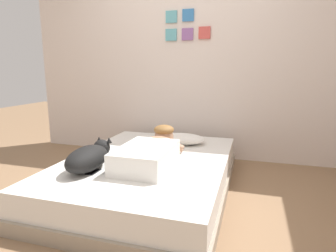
{
  "coord_description": "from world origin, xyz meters",
  "views": [
    {
      "loc": [
        0.81,
        -2.05,
        1.12
      ],
      "look_at": [
        0.0,
        0.63,
        0.56
      ],
      "focal_mm": 30.27,
      "sensor_mm": 36.0,
      "label": 1
    }
  ],
  "objects_px": {
    "bed": "(148,174)",
    "cell_phone": "(93,172)",
    "pillow": "(182,139)",
    "person_lying": "(152,151)",
    "dog": "(89,157)",
    "coffee_cup": "(174,146)"
  },
  "relations": [
    {
      "from": "bed",
      "to": "coffee_cup",
      "type": "xyz_separation_m",
      "value": [
        0.15,
        0.33,
        0.19
      ]
    },
    {
      "from": "pillow",
      "to": "cell_phone",
      "type": "distance_m",
      "value": 1.17
    },
    {
      "from": "coffee_cup",
      "to": "dog",
      "type": "bearing_deg",
      "value": -124.15
    },
    {
      "from": "bed",
      "to": "cell_phone",
      "type": "xyz_separation_m",
      "value": [
        -0.29,
        -0.47,
        0.16
      ]
    },
    {
      "from": "dog",
      "to": "cell_phone",
      "type": "height_order",
      "value": "dog"
    },
    {
      "from": "bed",
      "to": "person_lying",
      "type": "bearing_deg",
      "value": -54.88
    },
    {
      "from": "person_lying",
      "to": "dog",
      "type": "relative_size",
      "value": 1.6
    },
    {
      "from": "dog",
      "to": "cell_phone",
      "type": "bearing_deg",
      "value": -39.78
    },
    {
      "from": "bed",
      "to": "coffee_cup",
      "type": "relative_size",
      "value": 16.47
    },
    {
      "from": "pillow",
      "to": "coffee_cup",
      "type": "distance_m",
      "value": 0.27
    },
    {
      "from": "pillow",
      "to": "person_lying",
      "type": "distance_m",
      "value": 0.71
    },
    {
      "from": "dog",
      "to": "coffee_cup",
      "type": "xyz_separation_m",
      "value": [
        0.51,
        0.75,
        -0.07
      ]
    },
    {
      "from": "coffee_cup",
      "to": "cell_phone",
      "type": "bearing_deg",
      "value": -118.92
    },
    {
      "from": "coffee_cup",
      "to": "bed",
      "type": "bearing_deg",
      "value": -114.85
    },
    {
      "from": "person_lying",
      "to": "bed",
      "type": "bearing_deg",
      "value": 125.12
    },
    {
      "from": "bed",
      "to": "cell_phone",
      "type": "relative_size",
      "value": 14.71
    },
    {
      "from": "person_lying",
      "to": "cell_phone",
      "type": "distance_m",
      "value": 0.53
    },
    {
      "from": "pillow",
      "to": "coffee_cup",
      "type": "bearing_deg",
      "value": -93.47
    },
    {
      "from": "pillow",
      "to": "person_lying",
      "type": "height_order",
      "value": "person_lying"
    },
    {
      "from": "person_lying",
      "to": "cell_phone",
      "type": "bearing_deg",
      "value": -134.63
    },
    {
      "from": "cell_phone",
      "to": "coffee_cup",
      "type": "bearing_deg",
      "value": 61.08
    },
    {
      "from": "coffee_cup",
      "to": "cell_phone",
      "type": "distance_m",
      "value": 0.92
    }
  ]
}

